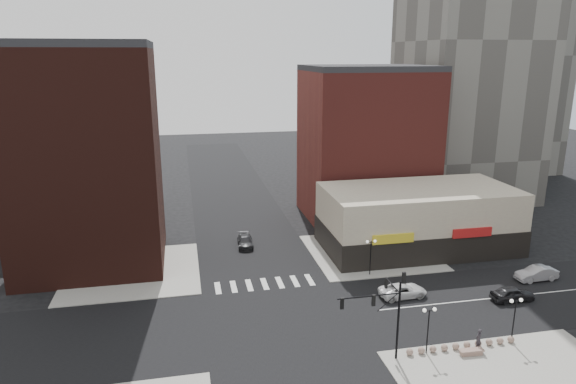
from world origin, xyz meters
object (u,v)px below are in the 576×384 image
object	(u,v)px
silver_sedan	(536,274)
dark_sedan_north	(245,241)
stone_bench	(471,352)
street_lamp_se_a	(429,319)
dark_sedan_east	(513,294)
traffic_signal	(386,304)
street_lamp_se_b	(515,309)
street_lamp_ne	(371,248)
pedestrian	(478,339)
white_suv	(403,291)

from	to	relation	value
silver_sedan	dark_sedan_north	xyz separation A→B (m)	(-30.42, 17.00, -0.09)
silver_sedan	stone_bench	size ratio (longest dim) A/B	2.27
street_lamp_se_a	dark_sedan_east	bearing A→B (deg)	28.83
traffic_signal	silver_sedan	bearing A→B (deg)	25.79
street_lamp_se_b	dark_sedan_north	distance (m)	34.37
traffic_signal	street_lamp_se_a	bearing A→B (deg)	-2.57
street_lamp_se_a	silver_sedan	bearing A→B (deg)	30.52
street_lamp_se_a	dark_sedan_north	world-z (taller)	street_lamp_se_a
traffic_signal	dark_sedan_north	xyz separation A→B (m)	(-7.96, 27.85, -4.27)
street_lamp_se_a	dark_sedan_east	xyz separation A→B (m)	(13.05, 7.18, -2.53)
dark_sedan_north	street_lamp_ne	bearing A→B (deg)	-39.89
stone_bench	pedestrian	bearing A→B (deg)	37.03
silver_sedan	pedestrian	size ratio (longest dim) A/B	2.55
street_lamp_se_b	white_suv	xyz separation A→B (m)	(-5.55, 10.28, -2.60)
traffic_signal	street_lamp_se_b	xyz separation A→B (m)	(11.76, -0.17, -1.67)
traffic_signal	street_lamp_se_a	xyz separation A→B (m)	(3.76, -0.17, -1.67)
street_lamp_se_a	stone_bench	world-z (taller)	street_lamp_se_a
traffic_signal	dark_sedan_east	bearing A→B (deg)	22.64
dark_sedan_east	pedestrian	world-z (taller)	pedestrian
street_lamp_se_a	stone_bench	xyz separation A→B (m)	(3.55, -1.00, -2.91)
dark_sedan_east	stone_bench	world-z (taller)	dark_sedan_east
traffic_signal	street_lamp_se_a	distance (m)	4.12
pedestrian	dark_sedan_north	bearing A→B (deg)	-87.71
dark_sedan_north	pedestrian	distance (m)	32.68
traffic_signal	stone_bench	bearing A→B (deg)	-9.08
dark_sedan_east	silver_sedan	xyz separation A→B (m)	(5.65, 3.84, 0.02)
street_lamp_se_a	dark_sedan_east	world-z (taller)	street_lamp_se_a
street_lamp_se_a	pedestrian	size ratio (longest dim) A/B	2.24
white_suv	silver_sedan	size ratio (longest dim) A/B	1.05
pedestrian	street_lamp_se_b	bearing A→B (deg)	157.46
dark_sedan_north	stone_bench	world-z (taller)	dark_sedan_north
street_lamp_se_b	dark_sedan_north	world-z (taller)	street_lamp_se_b
traffic_signal	street_lamp_se_a	world-z (taller)	traffic_signal
dark_sedan_east	pedestrian	distance (m)	11.31
street_lamp_se_b	pedestrian	size ratio (longest dim) A/B	2.24
traffic_signal	white_suv	distance (m)	12.61
street_lamp_se_a	dark_sedan_east	size ratio (longest dim) A/B	0.93
street_lamp_ne	dark_sedan_north	bearing A→B (deg)	136.64
street_lamp_se_a	pedestrian	world-z (taller)	street_lamp_se_a
traffic_signal	street_lamp_se_b	distance (m)	11.88
stone_bench	street_lamp_ne	bearing A→B (deg)	101.43
traffic_signal	white_suv	size ratio (longest dim) A/B	1.56
white_suv	silver_sedan	distance (m)	16.26
white_suv	dark_sedan_north	size ratio (longest dim) A/B	1.05
street_lamp_se_b	silver_sedan	world-z (taller)	street_lamp_se_b
traffic_signal	pedestrian	size ratio (longest dim) A/B	4.18
traffic_signal	street_lamp_se_b	size ratio (longest dim) A/B	1.87
street_lamp_ne	pedestrian	bearing A→B (deg)	-77.64
pedestrian	stone_bench	world-z (taller)	pedestrian
street_lamp_ne	stone_bench	distance (m)	17.44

